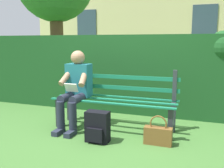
{
  "coord_description": "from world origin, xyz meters",
  "views": [
    {
      "loc": [
        -1.21,
        3.54,
        1.34
      ],
      "look_at": [
        0.0,
        0.1,
        0.73
      ],
      "focal_mm": 40.33,
      "sensor_mm": 36.0,
      "label": 1
    }
  ],
  "objects_px": {
    "park_bench": "(116,99)",
    "backpack": "(97,127)",
    "handbag": "(158,135)",
    "person_seated": "(75,87)"
  },
  "relations": [
    {
      "from": "park_bench",
      "to": "backpack",
      "type": "distance_m",
      "value": 0.67
    },
    {
      "from": "handbag",
      "to": "backpack",
      "type": "bearing_deg",
      "value": 12.87
    },
    {
      "from": "handbag",
      "to": "park_bench",
      "type": "bearing_deg",
      "value": -31.08
    },
    {
      "from": "park_bench",
      "to": "handbag",
      "type": "distance_m",
      "value": 0.92
    },
    {
      "from": "park_bench",
      "to": "person_seated",
      "type": "distance_m",
      "value": 0.66
    },
    {
      "from": "backpack",
      "to": "handbag",
      "type": "bearing_deg",
      "value": -167.13
    },
    {
      "from": "park_bench",
      "to": "handbag",
      "type": "height_order",
      "value": "park_bench"
    },
    {
      "from": "park_bench",
      "to": "handbag",
      "type": "relative_size",
      "value": 4.81
    },
    {
      "from": "person_seated",
      "to": "handbag",
      "type": "height_order",
      "value": "person_seated"
    },
    {
      "from": "park_bench",
      "to": "handbag",
      "type": "xyz_separation_m",
      "value": [
        -0.74,
        0.44,
        -0.32
      ]
    }
  ]
}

